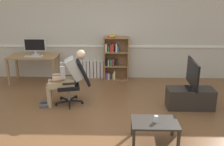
# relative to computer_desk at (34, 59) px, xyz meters

# --- Properties ---
(ground_plane) EXTENTS (18.00, 18.00, 0.00)m
(ground_plane) POSITION_rel_computer_desk_xyz_m (1.99, -2.15, -0.65)
(ground_plane) COLOR brown
(back_wall) EXTENTS (12.00, 0.13, 2.70)m
(back_wall) POSITION_rel_computer_desk_xyz_m (1.99, 0.50, 0.70)
(back_wall) COLOR beige
(back_wall) RESTS_ON ground_plane
(computer_desk) EXTENTS (1.29, 0.66, 0.76)m
(computer_desk) POSITION_rel_computer_desk_xyz_m (0.00, 0.00, 0.00)
(computer_desk) COLOR #9E7547
(computer_desk) RESTS_ON ground_plane
(imac_monitor) EXTENTS (0.58, 0.14, 0.44)m
(imac_monitor) POSITION_rel_computer_desk_xyz_m (0.04, 0.08, 0.36)
(imac_monitor) COLOR silver
(imac_monitor) RESTS_ON computer_desk
(keyboard) EXTENTS (0.44, 0.12, 0.02)m
(keyboard) POSITION_rel_computer_desk_xyz_m (0.04, -0.14, 0.11)
(keyboard) COLOR silver
(keyboard) RESTS_ON computer_desk
(computer_mouse) EXTENTS (0.06, 0.10, 0.03)m
(computer_mouse) POSITION_rel_computer_desk_xyz_m (0.27, -0.12, 0.12)
(computer_mouse) COLOR white
(computer_mouse) RESTS_ON computer_desk
(bookshelf) EXTENTS (0.68, 0.29, 1.26)m
(bookshelf) POSITION_rel_computer_desk_xyz_m (2.17, 0.29, -0.05)
(bookshelf) COLOR olive
(bookshelf) RESTS_ON ground_plane
(radiator) EXTENTS (0.87, 0.08, 0.52)m
(radiator) POSITION_rel_computer_desk_xyz_m (1.41, 0.39, -0.39)
(radiator) COLOR white
(radiator) RESTS_ON ground_plane
(office_chair) EXTENTS (0.80, 0.64, 0.97)m
(office_chair) POSITION_rel_computer_desk_xyz_m (1.33, -1.32, -0.13)
(office_chair) COLOR black
(office_chair) RESTS_ON ground_plane
(person_seated) EXTENTS (1.04, 0.53, 1.20)m
(person_seated) POSITION_rel_computer_desk_xyz_m (1.17, -1.36, -0.01)
(person_seated) COLOR tan
(person_seated) RESTS_ON ground_plane
(tv_stand) EXTENTS (0.97, 0.41, 0.44)m
(tv_stand) POSITION_rel_computer_desk_xyz_m (3.80, -1.51, -0.43)
(tv_stand) COLOR #2D2823
(tv_stand) RESTS_ON ground_plane
(tv_screen) EXTENTS (0.21, 0.87, 0.60)m
(tv_screen) POSITION_rel_computer_desk_xyz_m (3.80, -1.51, 0.10)
(tv_screen) COLOR black
(tv_screen) RESTS_ON tv_stand
(coffee_table) EXTENTS (0.75, 0.49, 0.37)m
(coffee_table) POSITION_rel_computer_desk_xyz_m (2.86, -2.81, -0.33)
(coffee_table) COLOR #332D28
(coffee_table) RESTS_ON ground_plane
(drinking_glass) EXTENTS (0.07, 0.07, 0.11)m
(drinking_glass) POSITION_rel_computer_desk_xyz_m (2.88, -2.82, -0.22)
(drinking_glass) COLOR silver
(drinking_glass) RESTS_ON coffee_table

